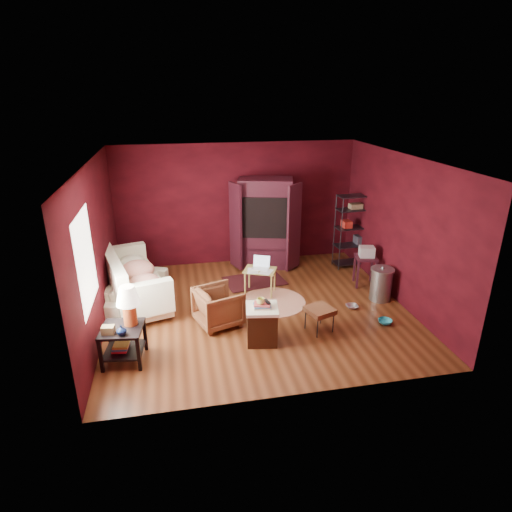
{
  "coord_description": "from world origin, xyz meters",
  "views": [
    {
      "loc": [
        -1.43,
        -7.05,
        3.9
      ],
      "look_at": [
        0.0,
        0.2,
        1.0
      ],
      "focal_mm": 30.0,
      "sensor_mm": 36.0,
      "label": 1
    }
  ],
  "objects_px": {
    "side_table": "(125,317)",
    "wire_shelving": "(354,228)",
    "laptop_desk": "(260,272)",
    "sofa": "(135,286)",
    "hamper": "(262,324)",
    "tv_armoire": "(265,222)",
    "armchair": "(218,305)"
  },
  "relations": [
    {
      "from": "side_table",
      "to": "wire_shelving",
      "type": "height_order",
      "value": "wire_shelving"
    },
    {
      "from": "side_table",
      "to": "wire_shelving",
      "type": "bearing_deg",
      "value": 30.5
    },
    {
      "from": "side_table",
      "to": "wire_shelving",
      "type": "xyz_separation_m",
      "value": [
        4.84,
        2.85,
        0.21
      ]
    },
    {
      "from": "laptop_desk",
      "to": "tv_armoire",
      "type": "bearing_deg",
      "value": 97.92
    },
    {
      "from": "sofa",
      "to": "tv_armoire",
      "type": "bearing_deg",
      "value": -46.67
    },
    {
      "from": "sofa",
      "to": "hamper",
      "type": "xyz_separation_m",
      "value": [
        2.11,
        -1.81,
        -0.04
      ]
    },
    {
      "from": "side_table",
      "to": "tv_armoire",
      "type": "xyz_separation_m",
      "value": [
        2.84,
        3.26,
        0.35
      ]
    },
    {
      "from": "armchair",
      "to": "side_table",
      "type": "relative_size",
      "value": 0.62
    },
    {
      "from": "tv_armoire",
      "to": "wire_shelving",
      "type": "bearing_deg",
      "value": 3.22
    },
    {
      "from": "tv_armoire",
      "to": "laptop_desk",
      "type": "bearing_deg",
      "value": -91.24
    },
    {
      "from": "sofa",
      "to": "side_table",
      "type": "height_order",
      "value": "side_table"
    },
    {
      "from": "side_table",
      "to": "laptop_desk",
      "type": "relative_size",
      "value": 1.57
    },
    {
      "from": "hamper",
      "to": "armchair",
      "type": "bearing_deg",
      "value": 132.22
    },
    {
      "from": "laptop_desk",
      "to": "tv_armoire",
      "type": "relative_size",
      "value": 0.37
    },
    {
      "from": "armchair",
      "to": "wire_shelving",
      "type": "bearing_deg",
      "value": -76.71
    },
    {
      "from": "armchair",
      "to": "side_table",
      "type": "distance_m",
      "value": 1.7
    },
    {
      "from": "side_table",
      "to": "tv_armoire",
      "type": "relative_size",
      "value": 0.58
    },
    {
      "from": "hamper",
      "to": "laptop_desk",
      "type": "xyz_separation_m",
      "value": [
        0.33,
        1.75,
        0.15
      ]
    },
    {
      "from": "armchair",
      "to": "wire_shelving",
      "type": "distance_m",
      "value": 4.0
    },
    {
      "from": "armchair",
      "to": "hamper",
      "type": "xyz_separation_m",
      "value": [
        0.63,
        -0.7,
        -0.05
      ]
    },
    {
      "from": "sofa",
      "to": "tv_armoire",
      "type": "distance_m",
      "value": 3.24
    },
    {
      "from": "sofa",
      "to": "side_table",
      "type": "bearing_deg",
      "value": -161.98
    },
    {
      "from": "hamper",
      "to": "side_table",
      "type": "bearing_deg",
      "value": -177.81
    },
    {
      "from": "tv_armoire",
      "to": "wire_shelving",
      "type": "relative_size",
      "value": 1.21
    },
    {
      "from": "laptop_desk",
      "to": "tv_armoire",
      "type": "xyz_separation_m",
      "value": [
        0.41,
        1.43,
        0.6
      ]
    },
    {
      "from": "sofa",
      "to": "laptop_desk",
      "type": "height_order",
      "value": "laptop_desk"
    },
    {
      "from": "wire_shelving",
      "to": "side_table",
      "type": "bearing_deg",
      "value": -153.67
    },
    {
      "from": "hamper",
      "to": "wire_shelving",
      "type": "xyz_separation_m",
      "value": [
        2.74,
        2.77,
        0.6
      ]
    },
    {
      "from": "tv_armoire",
      "to": "hamper",
      "type": "bearing_deg",
      "value": -88.41
    },
    {
      "from": "armchair",
      "to": "tv_armoire",
      "type": "height_order",
      "value": "tv_armoire"
    },
    {
      "from": "laptop_desk",
      "to": "hamper",
      "type": "bearing_deg",
      "value": -76.89
    },
    {
      "from": "side_table",
      "to": "tv_armoire",
      "type": "bearing_deg",
      "value": 48.9
    }
  ]
}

